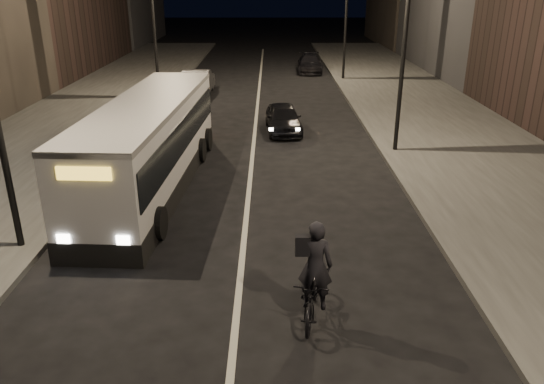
{
  "coord_description": "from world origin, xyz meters",
  "views": [
    {
      "loc": [
        0.7,
        -7.92,
        6.4
      ],
      "look_at": [
        0.74,
        4.21,
        1.5
      ],
      "focal_mm": 35.0,
      "sensor_mm": 36.0,
      "label": 1
    }
  ],
  "objects_px": {
    "city_bus": "(150,141)",
    "cyclist_on_bicycle": "(314,287)",
    "streetlight_right_mid": "(400,10)",
    "car_near": "(283,118)",
    "car_mid": "(198,82)",
    "car_far": "(310,63)"
  },
  "relations": [
    {
      "from": "city_bus",
      "to": "cyclist_on_bicycle",
      "type": "distance_m",
      "value": 8.77
    },
    {
      "from": "streetlight_right_mid",
      "to": "car_near",
      "type": "height_order",
      "value": "streetlight_right_mid"
    },
    {
      "from": "streetlight_right_mid",
      "to": "cyclist_on_bicycle",
      "type": "distance_m",
      "value": 12.45
    },
    {
      "from": "car_mid",
      "to": "car_far",
      "type": "bearing_deg",
      "value": -131.26
    },
    {
      "from": "streetlight_right_mid",
      "to": "cyclist_on_bicycle",
      "type": "bearing_deg",
      "value": -109.09
    },
    {
      "from": "car_mid",
      "to": "car_near",
      "type": "bearing_deg",
      "value": 121.03
    },
    {
      "from": "cyclist_on_bicycle",
      "to": "car_mid",
      "type": "relative_size",
      "value": 0.5
    },
    {
      "from": "car_near",
      "to": "car_mid",
      "type": "bearing_deg",
      "value": 116.09
    },
    {
      "from": "car_near",
      "to": "streetlight_right_mid",
      "type": "bearing_deg",
      "value": -42.35
    },
    {
      "from": "city_bus",
      "to": "car_mid",
      "type": "bearing_deg",
      "value": 94.67
    },
    {
      "from": "cyclist_on_bicycle",
      "to": "car_mid",
      "type": "distance_m",
      "value": 23.03
    },
    {
      "from": "car_mid",
      "to": "car_far",
      "type": "xyz_separation_m",
      "value": [
        7.2,
        8.0,
        -0.12
      ]
    },
    {
      "from": "streetlight_right_mid",
      "to": "car_far",
      "type": "xyz_separation_m",
      "value": [
        -1.73,
        19.53,
        -4.74
      ]
    },
    {
      "from": "cyclist_on_bicycle",
      "to": "car_near",
      "type": "relative_size",
      "value": 0.61
    },
    {
      "from": "city_bus",
      "to": "car_near",
      "type": "relative_size",
      "value": 2.94
    },
    {
      "from": "streetlight_right_mid",
      "to": "city_bus",
      "type": "relative_size",
      "value": 0.76
    },
    {
      "from": "car_mid",
      "to": "car_far",
      "type": "distance_m",
      "value": 10.77
    },
    {
      "from": "car_mid",
      "to": "streetlight_right_mid",
      "type": "bearing_deg",
      "value": 128.49
    },
    {
      "from": "cyclist_on_bicycle",
      "to": "car_mid",
      "type": "xyz_separation_m",
      "value": [
        -5.15,
        22.45,
        -0.01
      ]
    },
    {
      "from": "city_bus",
      "to": "car_far",
      "type": "distance_m",
      "value": 24.09
    },
    {
      "from": "streetlight_right_mid",
      "to": "car_mid",
      "type": "height_order",
      "value": "streetlight_right_mid"
    },
    {
      "from": "city_bus",
      "to": "car_far",
      "type": "relative_size",
      "value": 2.52
    }
  ]
}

